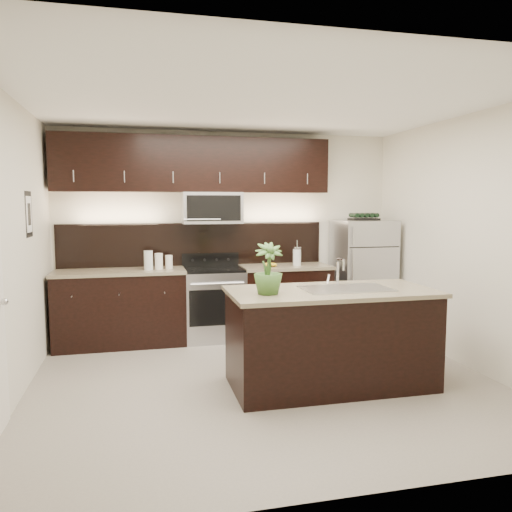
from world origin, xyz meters
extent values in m
plane|color=gray|center=(0.00, 0.00, 0.00)|extent=(4.50, 4.50, 0.00)
cube|color=beige|center=(0.00, 2.00, 1.35)|extent=(4.50, 0.02, 2.70)
cube|color=beige|center=(0.00, -2.00, 1.35)|extent=(4.50, 0.02, 2.70)
cube|color=beige|center=(-2.25, 0.00, 1.35)|extent=(0.02, 4.00, 2.70)
cube|color=beige|center=(2.25, 0.00, 1.35)|extent=(0.02, 4.00, 2.70)
cube|color=white|center=(0.00, 0.00, 2.70)|extent=(4.50, 4.00, 0.02)
sphere|color=silver|center=(-2.20, -0.48, 1.00)|extent=(0.06, 0.06, 0.06)
cube|color=black|center=(-2.24, 0.75, 1.65)|extent=(0.01, 0.32, 0.46)
cube|color=white|center=(-2.23, 0.75, 1.65)|extent=(0.00, 0.24, 0.36)
cube|color=black|center=(-1.42, 1.69, 0.45)|extent=(1.57, 0.62, 0.90)
cube|color=black|center=(0.71, 1.69, 0.45)|extent=(1.16, 0.62, 0.90)
cube|color=#B2B2B7|center=(-0.25, 1.69, 0.45)|extent=(0.76, 0.62, 0.90)
cube|color=black|center=(-0.25, 1.69, 0.92)|extent=(0.76, 0.60, 0.03)
cube|color=tan|center=(-1.42, 1.69, 0.92)|extent=(1.59, 0.65, 0.04)
cube|color=tan|center=(0.71, 1.69, 0.92)|extent=(1.18, 0.65, 0.04)
cube|color=black|center=(-0.46, 1.99, 1.22)|extent=(3.49, 0.02, 0.56)
cube|color=#B2B2B7|center=(-0.25, 1.80, 1.70)|extent=(0.76, 0.40, 0.40)
cube|color=black|center=(-0.46, 1.83, 2.25)|extent=(3.49, 0.33, 0.70)
cube|color=black|center=(0.60, -0.22, 0.45)|extent=(1.90, 0.90, 0.90)
cube|color=tan|center=(0.60, -0.22, 0.92)|extent=(1.96, 0.96, 0.04)
cube|color=silver|center=(0.75, -0.22, 0.95)|extent=(0.84, 0.50, 0.01)
cylinder|color=silver|center=(0.75, -0.01, 1.06)|extent=(0.03, 0.03, 0.24)
cylinder|color=silver|center=(0.75, -0.08, 1.21)|extent=(0.02, 0.14, 0.02)
cylinder|color=silver|center=(0.75, -0.15, 1.16)|extent=(0.02, 0.02, 0.10)
cube|color=#B2B2B7|center=(1.80, 1.63, 0.77)|extent=(0.74, 0.67, 1.53)
cube|color=black|center=(1.80, 1.63, 1.54)|extent=(0.38, 0.23, 0.03)
cylinder|color=black|center=(1.66, 1.63, 1.59)|extent=(0.06, 0.22, 0.06)
cylinder|color=black|center=(1.73, 1.63, 1.59)|extent=(0.06, 0.22, 0.06)
cylinder|color=black|center=(1.80, 1.63, 1.59)|extent=(0.06, 0.22, 0.06)
cylinder|color=black|center=(1.87, 1.63, 1.59)|extent=(0.06, 0.22, 0.06)
cylinder|color=black|center=(1.94, 1.63, 1.59)|extent=(0.06, 0.22, 0.06)
imported|color=#3C6528|center=(-0.05, -0.31, 1.17)|extent=(0.26, 0.26, 0.47)
cylinder|color=silver|center=(-1.07, 1.64, 1.06)|extent=(0.11, 0.11, 0.24)
cylinder|color=silver|center=(-0.94, 1.67, 1.04)|extent=(0.10, 0.10, 0.20)
cylinder|color=silver|center=(-0.81, 1.69, 1.02)|extent=(0.09, 0.09, 0.17)
cylinder|color=silver|center=(0.86, 1.64, 1.05)|extent=(0.11, 0.11, 0.22)
cylinder|color=silver|center=(0.86, 1.64, 1.17)|extent=(0.11, 0.11, 0.02)
cylinder|color=silver|center=(0.86, 1.64, 1.22)|extent=(0.01, 0.01, 0.09)
ellipsoid|color=gold|center=(0.43, 1.61, 0.97)|extent=(0.19, 0.16, 0.05)
camera|label=1|loc=(-1.17, -4.62, 1.75)|focal=35.00mm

